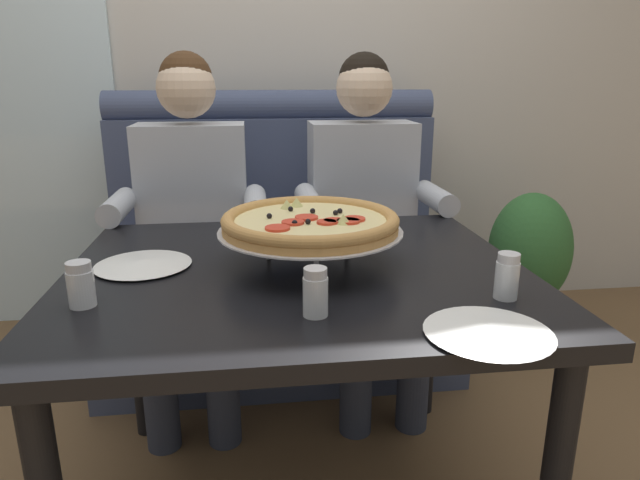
% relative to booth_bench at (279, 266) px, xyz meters
% --- Properties ---
extents(back_wall_with_window, '(6.00, 0.12, 2.80)m').
position_rel_booth_bench_xyz_m(back_wall_with_window, '(0.00, 0.57, 1.00)').
color(back_wall_with_window, beige).
rests_on(back_wall_with_window, ground_plane).
extents(booth_bench, '(1.44, 0.78, 1.13)m').
position_rel_booth_bench_xyz_m(booth_bench, '(0.00, 0.00, 0.00)').
color(booth_bench, '#424C6B').
rests_on(booth_bench, ground_plane).
extents(dining_table, '(1.14, 0.97, 0.73)m').
position_rel_booth_bench_xyz_m(dining_table, '(0.00, -0.96, 0.24)').
color(dining_table, black).
rests_on(dining_table, ground_plane).
extents(diner_left, '(0.54, 0.64, 1.27)m').
position_rel_booth_bench_xyz_m(diner_left, '(-0.32, -0.27, 0.31)').
color(diner_left, '#2D3342').
rests_on(diner_left, ground_plane).
extents(diner_right, '(0.54, 0.64, 1.27)m').
position_rel_booth_bench_xyz_m(diner_right, '(0.32, -0.27, 0.31)').
color(diner_right, '#2D3342').
rests_on(diner_right, ground_plane).
extents(pizza, '(0.46, 0.46, 0.14)m').
position_rel_booth_bench_xyz_m(pizza, '(0.04, -0.94, 0.44)').
color(pizza, silver).
rests_on(pizza, dining_table).
extents(shaker_oregano, '(0.05, 0.05, 0.10)m').
position_rel_booth_bench_xyz_m(shaker_oregano, '(0.43, -1.21, 0.37)').
color(shaker_oregano, white).
rests_on(shaker_oregano, dining_table).
extents(shaker_parmesan, '(0.05, 0.05, 0.10)m').
position_rel_booth_bench_xyz_m(shaker_parmesan, '(0.01, -1.25, 0.37)').
color(shaker_parmesan, white).
rests_on(shaker_parmesan, dining_table).
extents(shaker_pepper_flakes, '(0.05, 0.05, 0.10)m').
position_rel_booth_bench_xyz_m(shaker_pepper_flakes, '(-0.46, -1.14, 0.37)').
color(shaker_pepper_flakes, white).
rests_on(shaker_pepper_flakes, dining_table).
extents(plate_near_left, '(0.24, 0.24, 0.02)m').
position_rel_booth_bench_xyz_m(plate_near_left, '(-0.38, -0.90, 0.34)').
color(plate_near_left, white).
rests_on(plate_near_left, dining_table).
extents(plate_near_right, '(0.24, 0.24, 0.02)m').
position_rel_booth_bench_xyz_m(plate_near_right, '(0.32, -1.38, 0.34)').
color(plate_near_right, white).
rests_on(plate_near_right, dining_table).
extents(patio_chair, '(0.40, 0.40, 0.86)m').
position_rel_booth_bench_xyz_m(patio_chair, '(-1.27, 1.20, 0.13)').
color(patio_chair, black).
rests_on(patio_chair, ground_plane).
extents(potted_plant, '(0.36, 0.36, 0.70)m').
position_rel_booth_bench_xyz_m(potted_plant, '(1.12, -0.04, -0.01)').
color(potted_plant, brown).
rests_on(potted_plant, ground_plane).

